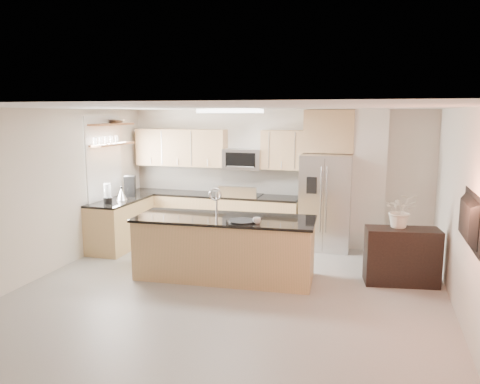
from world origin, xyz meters
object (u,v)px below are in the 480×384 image
(island, at_px, (225,247))
(cup, at_px, (257,221))
(kettle, at_px, (121,194))
(flower_vase, at_px, (401,202))
(refrigerator, at_px, (326,202))
(television, at_px, (464,220))
(credenza, at_px, (402,256))
(platter, at_px, (242,221))
(blender, at_px, (108,195))
(microwave, at_px, (243,159))
(range, at_px, (241,218))
(coffee_maker, at_px, (130,186))
(bowl, at_px, (116,121))

(island, height_order, cup, island)
(cup, height_order, kettle, kettle)
(kettle, bearing_deg, flower_vase, -5.44)
(refrigerator, height_order, television, refrigerator)
(credenza, relative_size, television, 0.98)
(refrigerator, xyz_separation_m, kettle, (-3.68, -1.04, 0.14))
(platter, relative_size, kettle, 1.62)
(television, bearing_deg, blender, 73.57)
(credenza, bearing_deg, refrigerator, 120.44)
(microwave, bearing_deg, kettle, -149.17)
(range, xyz_separation_m, kettle, (-2.02, -1.08, 0.56))
(platter, distance_m, coffee_maker, 3.23)
(coffee_maker, bearing_deg, island, -30.70)
(refrigerator, xyz_separation_m, bowl, (-3.91, -0.74, 1.50))
(range, relative_size, island, 0.41)
(range, height_order, platter, range)
(range, distance_m, platter, 2.44)
(microwave, xyz_separation_m, kettle, (-2.02, -1.21, -0.60))
(refrigerator, distance_m, bowl, 4.25)
(coffee_maker, bearing_deg, television, -23.79)
(kettle, xyz_separation_m, coffee_maker, (-0.07, 0.44, 0.07))
(platter, relative_size, bowl, 1.04)
(microwave, distance_m, television, 4.79)
(blender, bearing_deg, credenza, -1.66)
(microwave, bearing_deg, credenza, -30.47)
(credenza, relative_size, platter, 2.60)
(cup, bearing_deg, microwave, 110.41)
(range, bearing_deg, kettle, -151.83)
(microwave, relative_size, kettle, 3.02)
(flower_vase, bearing_deg, blender, 179.06)
(refrigerator, relative_size, platter, 4.37)
(refrigerator, relative_size, blender, 4.91)
(coffee_maker, bearing_deg, microwave, 20.26)
(blender, height_order, kettle, blender)
(range, distance_m, island, 2.13)
(platter, xyz_separation_m, flower_vase, (2.23, 0.74, 0.27))
(kettle, relative_size, coffee_maker, 0.64)
(cup, xyz_separation_m, television, (2.59, -0.77, 0.35))
(refrigerator, relative_size, television, 1.65)
(platter, bearing_deg, bowl, 152.91)
(microwave, relative_size, cup, 6.48)
(refrigerator, bearing_deg, microwave, 174.14)
(island, relative_size, kettle, 11.17)
(refrigerator, bearing_deg, credenza, -50.35)
(kettle, bearing_deg, range, 28.17)
(microwave, height_order, bowl, bowl)
(platter, bearing_deg, kettle, 156.02)
(blender, height_order, television, television)
(credenza, height_order, bowl, bowl)
(kettle, xyz_separation_m, bowl, (-0.23, 0.30, 1.35))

